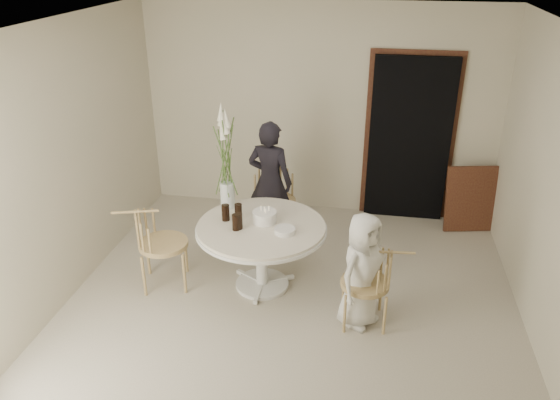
% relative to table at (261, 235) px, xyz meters
% --- Properties ---
extents(ground, '(4.50, 4.50, 0.00)m').
position_rel_table_xyz_m(ground, '(0.35, -0.25, -0.62)').
color(ground, beige).
rests_on(ground, ground).
extents(room_shell, '(4.50, 4.50, 4.50)m').
position_rel_table_xyz_m(room_shell, '(0.35, -0.25, 1.00)').
color(room_shell, white).
rests_on(room_shell, ground).
extents(doorway, '(1.00, 0.10, 2.10)m').
position_rel_table_xyz_m(doorway, '(1.50, 1.94, 0.43)').
color(doorway, black).
rests_on(doorway, ground).
extents(door_trim, '(1.12, 0.03, 2.22)m').
position_rel_table_xyz_m(door_trim, '(1.50, 1.98, 0.49)').
color(door_trim, brown).
rests_on(door_trim, ground).
extents(table, '(1.33, 1.33, 0.73)m').
position_rel_table_xyz_m(table, '(0.00, 0.00, 0.00)').
color(table, silver).
rests_on(table, ground).
extents(picture_frame, '(0.65, 0.31, 0.83)m').
position_rel_table_xyz_m(picture_frame, '(2.30, 1.70, -0.20)').
color(picture_frame, brown).
rests_on(picture_frame, ground).
extents(chair_far, '(0.58, 0.61, 0.90)m').
position_rel_table_xyz_m(chair_far, '(-0.09, 1.17, -0.03)').
color(chair_far, tan).
rests_on(chair_far, ground).
extents(chair_right, '(0.51, 0.47, 0.79)m').
position_rel_table_xyz_m(chair_right, '(1.18, -0.40, -0.10)').
color(chair_right, tan).
rests_on(chair_right, ground).
extents(chair_left, '(0.61, 0.59, 0.89)m').
position_rel_table_xyz_m(chair_left, '(-1.13, -0.16, -0.04)').
color(chair_left, tan).
rests_on(chair_left, ground).
extents(girl, '(0.60, 0.45, 1.49)m').
position_rel_table_xyz_m(girl, '(-0.11, 1.05, 0.13)').
color(girl, black).
rests_on(girl, ground).
extents(boy, '(0.61, 0.67, 1.14)m').
position_rel_table_xyz_m(boy, '(1.03, -0.42, -0.04)').
color(boy, silver).
rests_on(boy, ground).
extents(birthday_cake, '(0.25, 0.25, 0.17)m').
position_rel_table_xyz_m(birthday_cake, '(0.02, 0.07, 0.17)').
color(birthday_cake, white).
rests_on(birthday_cake, table).
extents(cola_tumbler_a, '(0.10, 0.10, 0.17)m').
position_rel_table_xyz_m(cola_tumbler_a, '(-0.22, -0.14, 0.20)').
color(cola_tumbler_a, black).
rests_on(cola_tumbler_a, table).
extents(cola_tumbler_b, '(0.10, 0.10, 0.17)m').
position_rel_table_xyz_m(cola_tumbler_b, '(-0.20, -0.11, 0.20)').
color(cola_tumbler_b, black).
rests_on(cola_tumbler_b, table).
extents(cola_tumbler_c, '(0.09, 0.09, 0.17)m').
position_rel_table_xyz_m(cola_tumbler_c, '(-0.38, 0.04, 0.20)').
color(cola_tumbler_c, black).
rests_on(cola_tumbler_c, table).
extents(cola_tumbler_d, '(0.09, 0.09, 0.16)m').
position_rel_table_xyz_m(cola_tumbler_d, '(-0.26, 0.10, 0.20)').
color(cola_tumbler_d, black).
rests_on(cola_tumbler_d, table).
extents(plate_stack, '(0.22, 0.22, 0.05)m').
position_rel_table_xyz_m(plate_stack, '(0.26, -0.12, 0.14)').
color(plate_stack, white).
rests_on(plate_stack, table).
extents(flower_vase, '(0.15, 0.15, 1.15)m').
position_rel_table_xyz_m(flower_vase, '(-0.43, 0.34, 0.66)').
color(flower_vase, silver).
rests_on(flower_vase, table).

